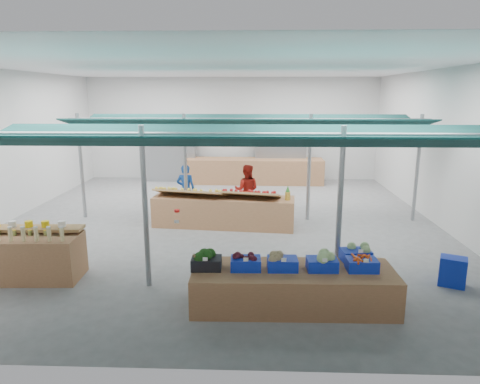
{
  "coord_description": "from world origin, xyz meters",
  "views": [
    {
      "loc": [
        1.0,
        -11.41,
        3.53
      ],
      "look_at": [
        0.63,
        -1.6,
        1.27
      ],
      "focal_mm": 32.0,
      "sensor_mm": 36.0,
      "label": 1
    }
  ],
  "objects_px": {
    "bottle_shelf": "(30,255)",
    "fruit_counter": "(224,212)",
    "crate_stack": "(453,271)",
    "vendor_right": "(247,190)",
    "veg_counter": "(293,288)",
    "vendor_left": "(186,190)"
  },
  "relations": [
    {
      "from": "bottle_shelf",
      "to": "crate_stack",
      "type": "height_order",
      "value": "bottle_shelf"
    },
    {
      "from": "veg_counter",
      "to": "fruit_counter",
      "type": "height_order",
      "value": "fruit_counter"
    },
    {
      "from": "fruit_counter",
      "to": "vendor_left",
      "type": "relative_size",
      "value": 2.5
    },
    {
      "from": "vendor_right",
      "to": "bottle_shelf",
      "type": "bearing_deg",
      "value": 53.83
    },
    {
      "from": "fruit_counter",
      "to": "bottle_shelf",
      "type": "bearing_deg",
      "value": -129.48
    },
    {
      "from": "fruit_counter",
      "to": "vendor_right",
      "type": "bearing_deg",
      "value": 67.03
    },
    {
      "from": "vendor_left",
      "to": "fruit_counter",
      "type": "bearing_deg",
      "value": 143.13
    },
    {
      "from": "bottle_shelf",
      "to": "vendor_right",
      "type": "distance_m",
      "value": 6.18
    },
    {
      "from": "bottle_shelf",
      "to": "vendor_right",
      "type": "xyz_separation_m",
      "value": [
        4.11,
        4.6,
        0.29
      ]
    },
    {
      "from": "bottle_shelf",
      "to": "fruit_counter",
      "type": "bearing_deg",
      "value": 42.63
    },
    {
      "from": "veg_counter",
      "to": "vendor_left",
      "type": "bearing_deg",
      "value": 115.27
    },
    {
      "from": "bottle_shelf",
      "to": "crate_stack",
      "type": "xyz_separation_m",
      "value": [
        8.08,
        -0.05,
        -0.19
      ]
    },
    {
      "from": "veg_counter",
      "to": "vendor_right",
      "type": "bearing_deg",
      "value": 98.57
    },
    {
      "from": "veg_counter",
      "to": "crate_stack",
      "type": "relative_size",
      "value": 6.08
    },
    {
      "from": "crate_stack",
      "to": "vendor_right",
      "type": "height_order",
      "value": "vendor_right"
    },
    {
      "from": "bottle_shelf",
      "to": "crate_stack",
      "type": "bearing_deg",
      "value": -2.61
    },
    {
      "from": "vendor_left",
      "to": "veg_counter",
      "type": "bearing_deg",
      "value": 121.62
    },
    {
      "from": "crate_stack",
      "to": "vendor_left",
      "type": "xyz_separation_m",
      "value": [
        -5.77,
        4.65,
        0.48
      ]
    },
    {
      "from": "bottle_shelf",
      "to": "fruit_counter",
      "type": "xyz_separation_m",
      "value": [
        3.51,
        3.5,
        -0.06
      ]
    },
    {
      "from": "crate_stack",
      "to": "vendor_right",
      "type": "distance_m",
      "value": 6.13
    },
    {
      "from": "fruit_counter",
      "to": "crate_stack",
      "type": "height_order",
      "value": "fruit_counter"
    },
    {
      "from": "bottle_shelf",
      "to": "veg_counter",
      "type": "xyz_separation_m",
      "value": [
        5.02,
        -0.96,
        -0.14
      ]
    }
  ]
}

